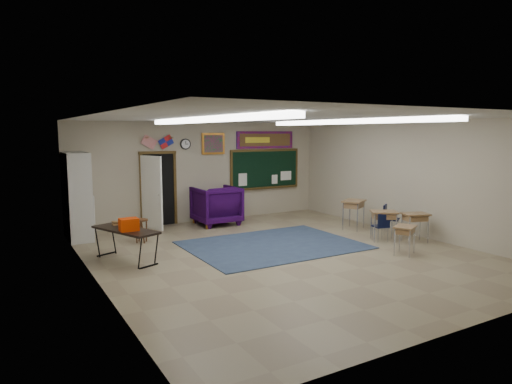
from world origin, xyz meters
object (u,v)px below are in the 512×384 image
student_desk_front_right (354,213)px  wooden_stool (141,230)px  wingback_armchair (216,205)px  folding_table (126,243)px  student_desk_front_left (384,224)px

student_desk_front_right → wooden_stool: size_ratio=1.45×
wingback_armchair → wooden_stool: (-2.56, -1.12, -0.26)m
wingback_armchair → student_desk_front_right: size_ratio=1.47×
folding_table → student_desk_front_left: bearing=-34.7°
student_desk_front_left → wingback_armchair: bearing=155.7°
student_desk_front_right → wooden_stool: bearing=136.2°
wingback_armchair → student_desk_front_right: bearing=139.7°
wingback_armchair → student_desk_front_left: bearing=124.2°
student_desk_front_left → folding_table: folding_table is taller
folding_table → wooden_stool: 1.62m
student_desk_front_left → student_desk_front_right: student_desk_front_right is taller
wingback_armchair → wooden_stool: 2.80m
wingback_armchair → folding_table: size_ratio=0.71×
wingback_armchair → student_desk_front_left: size_ratio=1.59×
wingback_armchair → student_desk_front_left: wingback_armchair is taller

